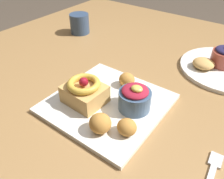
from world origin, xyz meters
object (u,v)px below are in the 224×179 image
object	(u,v)px
fritter_middle	(127,127)
cake_slice	(85,92)
fritter_back	(127,80)
coffee_mug	(80,24)
berry_ramekin	(135,98)
front_plate	(108,103)
back_pastry	(204,63)
fork	(212,173)
fritter_front	(100,123)

from	to	relation	value
fritter_middle	cake_slice	bearing A→B (deg)	169.36
fritter_back	coffee_mug	world-z (taller)	coffee_mug
berry_ramekin	coffee_mug	bearing A→B (deg)	147.53
berry_ramekin	coffee_mug	xyz separation A→B (m)	(-0.47, 0.30, -0.00)
front_plate	coffee_mug	size ratio (longest dim) A/B	3.48
fritter_middle	back_pastry	world-z (taller)	fritter_middle
back_pastry	berry_ramekin	bearing A→B (deg)	-103.77
front_plate	cake_slice	distance (m)	0.07
front_plate	fork	xyz separation A→B (m)	(0.29, -0.04, -0.00)
fork	fritter_front	bearing A→B (deg)	97.28
fork	coffee_mug	xyz separation A→B (m)	(-0.69, 0.36, 0.04)
berry_ramekin	fritter_back	size ratio (longest dim) A/B	1.76
front_plate	fritter_middle	size ratio (longest dim) A/B	6.30
back_pastry	coffee_mug	size ratio (longest dim) A/B	0.83
cake_slice	coffee_mug	world-z (taller)	cake_slice
fritter_middle	fork	size ratio (longest dim) A/B	0.36
cake_slice	fork	bearing A→B (deg)	-1.16
fork	coffee_mug	bearing A→B (deg)	57.87
fritter_front	coffee_mug	distance (m)	0.60
cake_slice	coffee_mug	bearing A→B (deg)	134.65
fritter_middle	fritter_back	distance (m)	0.19
front_plate	fritter_front	xyz separation A→B (m)	(0.05, -0.09, 0.03)
berry_ramekin	back_pastry	bearing A→B (deg)	76.23
fritter_back	front_plate	bearing A→B (deg)	-90.14
cake_slice	front_plate	bearing A→B (deg)	35.31
cake_slice	fritter_back	size ratio (longest dim) A/B	2.29
fritter_back	coffee_mug	distance (m)	0.46
front_plate	fritter_back	size ratio (longest dim) A/B	6.16
front_plate	fritter_back	world-z (taller)	fritter_back
front_plate	fritter_front	bearing A→B (deg)	-61.41
coffee_mug	fritter_front	bearing A→B (deg)	-42.52
coffee_mug	back_pastry	bearing A→B (deg)	0.86
berry_ramekin	back_pastry	xyz separation A→B (m)	(0.07, 0.30, -0.02)
coffee_mug	fritter_middle	bearing A→B (deg)	-37.31
front_plate	back_pastry	size ratio (longest dim) A/B	4.17
front_plate	berry_ramekin	world-z (taller)	berry_ramekin
back_pastry	coffee_mug	world-z (taller)	coffee_mug
cake_slice	back_pastry	bearing A→B (deg)	61.68
fritter_middle	fritter_back	xyz separation A→B (m)	(-0.10, 0.15, 0.00)
berry_ramekin	cake_slice	bearing A→B (deg)	-155.30
fritter_back	coffee_mug	xyz separation A→B (m)	(-0.40, 0.23, 0.01)
cake_slice	fritter_front	distance (m)	0.11
back_pastry	coffee_mug	distance (m)	0.54
cake_slice	berry_ramekin	bearing A→B (deg)	24.70
fork	front_plate	bearing A→B (deg)	77.36
fritter_back	fork	bearing A→B (deg)	-24.56
fork	coffee_mug	distance (m)	0.78
fritter_middle	coffee_mug	size ratio (longest dim) A/B	0.55
fritter_front	back_pastry	size ratio (longest dim) A/B	0.75
berry_ramekin	fritter_front	xyz separation A→B (m)	(-0.02, -0.11, -0.01)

